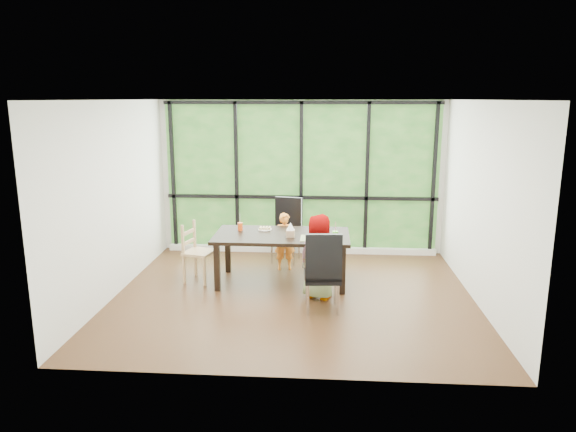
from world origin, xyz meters
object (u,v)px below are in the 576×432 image
object	(u,v)px
chair_interior_leather	(322,271)
child_older	(321,257)
plate_near	(318,238)
dining_table	(282,258)
green_cup	(335,236)
chair_window_leather	(286,231)
child_toddler	(285,241)
plate_far	(265,229)
tissue_box	(290,233)
chair_end_beech	(199,252)
orange_cup	(240,226)

from	to	relation	value
chair_interior_leather	child_older	bearing A→B (deg)	-91.62
child_older	plate_near	xyz separation A→B (m)	(-0.05, 0.39, 0.16)
chair_interior_leather	dining_table	bearing A→B (deg)	-63.92
chair_interior_leather	green_cup	distance (m)	0.82
chair_window_leather	child_toddler	xyz separation A→B (m)	(0.02, -0.42, -0.08)
plate_far	tissue_box	size ratio (longest dim) A/B	1.75
plate_far	child_older	bearing A→B (deg)	-43.51
plate_far	tissue_box	world-z (taller)	tissue_box
chair_interior_leather	plate_near	xyz separation A→B (m)	(-0.07, 0.83, 0.22)
plate_far	child_toddler	bearing A→B (deg)	54.48
chair_interior_leather	plate_far	xyz separation A→B (m)	(-0.89, 1.27, 0.22)
dining_table	green_cup	distance (m)	0.94
plate_far	plate_near	xyz separation A→B (m)	(0.82, -0.44, -0.00)
chair_end_beech	child_older	world-z (taller)	child_older
chair_interior_leather	child_toddler	world-z (taller)	chair_interior_leather
chair_window_leather	orange_cup	bearing A→B (deg)	-115.92
child_older	plate_far	distance (m)	1.21
plate_near	orange_cup	world-z (taller)	orange_cup
child_toddler	green_cup	xyz separation A→B (m)	(0.79, -0.90, 0.35)
green_cup	chair_interior_leather	bearing A→B (deg)	-102.98
dining_table	plate_far	bearing A→B (deg)	139.59
dining_table	chair_window_leather	xyz separation A→B (m)	(-0.02, 1.04, 0.17)
dining_table	chair_end_beech	world-z (taller)	chair_end_beech
child_toddler	green_cup	size ratio (longest dim) A/B	7.17
chair_window_leather	chair_interior_leather	bearing A→B (deg)	-62.46
tissue_box	dining_table	bearing A→B (deg)	133.95
chair_window_leather	chair_interior_leather	xyz separation A→B (m)	(0.64, -2.08, 0.00)
chair_end_beech	orange_cup	size ratio (longest dim) A/B	7.53
chair_interior_leather	plate_far	size ratio (longest dim) A/B	5.17
chair_window_leather	child_older	world-z (taller)	child_older
chair_window_leather	green_cup	xyz separation A→B (m)	(0.81, -1.32, 0.27)
dining_table	child_toddler	size ratio (longest dim) A/B	2.15
orange_cup	chair_interior_leather	bearing A→B (deg)	-43.98
chair_interior_leather	orange_cup	bearing A→B (deg)	-48.61
chair_interior_leather	child_older	distance (m)	0.45
chair_interior_leather	orange_cup	size ratio (longest dim) A/B	9.04
chair_window_leather	chair_interior_leather	size ratio (longest dim) A/B	1.00
plate_near	chair_end_beech	bearing A→B (deg)	174.40
tissue_box	plate_far	bearing A→B (deg)	137.59
chair_interior_leather	child_older	size ratio (longest dim) A/B	0.91
chair_interior_leather	child_toddler	xyz separation A→B (m)	(-0.61, 1.66, -0.08)
dining_table	tissue_box	xyz separation A→B (m)	(0.14, -0.14, 0.43)
child_older	dining_table	bearing A→B (deg)	-22.02
chair_interior_leather	chair_end_beech	xyz separation A→B (m)	(-1.86, 1.01, -0.09)
dining_table	child_older	size ratio (longest dim) A/B	1.68
orange_cup	tissue_box	size ratio (longest dim) A/B	1.00
child_older	tissue_box	world-z (taller)	child_older
chair_end_beech	orange_cup	world-z (taller)	chair_end_beech
chair_end_beech	plate_far	world-z (taller)	chair_end_beech
chair_end_beech	green_cup	xyz separation A→B (m)	(2.04, -0.25, 0.36)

